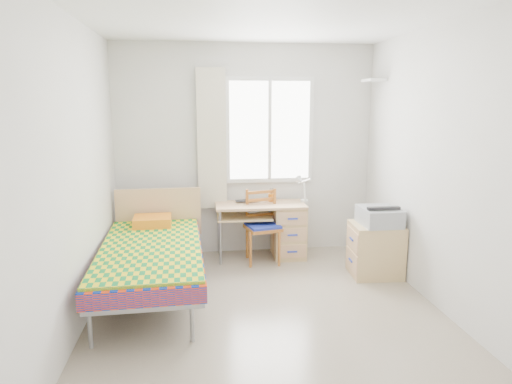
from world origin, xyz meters
The scene contains 17 objects.
floor centered at (0.00, 0.00, 0.00)m, with size 3.50×3.50×0.00m, color #BCAD93.
ceiling centered at (0.00, 0.00, 2.60)m, with size 3.50×3.50×0.00m, color white.
wall_back centered at (0.00, 1.75, 1.30)m, with size 3.20×3.20×0.00m, color silver.
wall_left centered at (-1.60, 0.00, 1.30)m, with size 3.50×3.50×0.00m, color silver.
wall_right centered at (1.60, 0.00, 1.30)m, with size 3.50×3.50×0.00m, color silver.
window centered at (0.30, 1.73, 1.55)m, with size 1.10×0.04×1.30m.
curtain centered at (-0.42, 1.68, 1.45)m, with size 0.35×0.05×1.70m, color beige.
floating_shelf centered at (1.49, 1.40, 2.15)m, with size 0.20×0.32×0.03m, color white.
bed centered at (-1.07, 0.51, 0.44)m, with size 1.04×2.11×0.90m.
desk centered at (0.43, 1.46, 0.37)m, with size 1.09×0.51×0.68m.
chair centered at (0.16, 1.33, 0.49)m, with size 0.45×0.45×0.87m.
cabinet centered at (1.33, 0.71, 0.29)m, with size 0.57×0.51×0.58m.
printer centered at (1.35, 0.69, 0.68)m, with size 0.40×0.46×0.20m.
laptop centered at (0.00, 1.54, 0.69)m, with size 0.28×0.18×0.02m, color black.
pen_cup centered at (0.31, 1.60, 0.73)m, with size 0.07×0.07×0.09m, color orange.
task_lamp centered at (0.65, 1.39, 0.90)m, with size 0.21×0.31×0.36m.
book centered at (-0.04, 1.47, 0.59)m, with size 0.14×0.19×0.01m, color gray.
Camera 1 is at (-0.60, -3.91, 1.90)m, focal length 32.00 mm.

